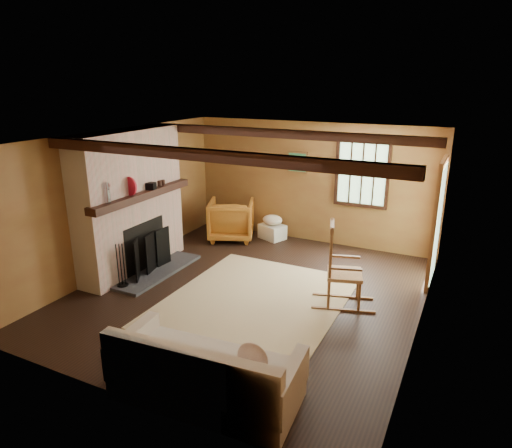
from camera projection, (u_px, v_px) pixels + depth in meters
The scene contains 10 objects.
ground at pixel (249, 293), 7.11m from camera, with size 5.50×5.50×0.00m, color black.
room_envelope at pixel (270, 189), 6.73m from camera, with size 5.02×5.52×2.44m.
fireplace at pixel (132, 208), 7.71m from camera, with size 1.02×2.30×2.40m.
rug at pixel (255, 301), 6.85m from camera, with size 2.50×3.00×0.01m, color tan.
rocking_chair at pixel (342, 271), 6.61m from camera, with size 1.01×0.72×1.26m.
sofa at pixel (205, 377), 4.66m from camera, with size 2.00×1.00×0.79m.
firewood_pile at pixel (222, 224), 10.09m from camera, with size 0.64×0.12×0.23m.
laundry_basket at pixel (272, 232), 9.48m from camera, with size 0.50×0.38×0.30m, color silver.
basket_pillow at pixel (272, 220), 9.40m from camera, with size 0.42×0.34×0.21m, color white.
armchair at pixel (231, 220), 9.40m from camera, with size 0.88×0.91×0.83m, color #BF6026.
Camera 1 is at (2.94, -5.73, 3.19)m, focal length 32.00 mm.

